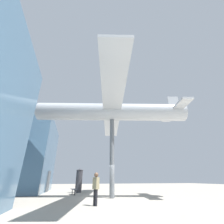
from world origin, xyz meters
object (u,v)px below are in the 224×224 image
(suspended_airplane, at_px, (110,112))
(visitor_person, at_px, (96,186))
(info_kiosk, at_px, (79,180))
(plaza_bench, at_px, (74,190))
(support_pylon_central, at_px, (112,155))

(suspended_airplane, height_order, visitor_person, suspended_airplane)
(suspended_airplane, xyz_separation_m, info_kiosk, (6.16, 2.24, -6.21))
(suspended_airplane, bearing_deg, plaza_bench, 48.29)
(visitor_person, relative_size, plaza_bench, 1.06)
(plaza_bench, distance_m, info_kiosk, 2.50)
(visitor_person, bearing_deg, suspended_airplane, -53.59)
(suspended_airplane, bearing_deg, support_pylon_central, -90.00)
(suspended_airplane, relative_size, plaza_bench, 10.37)
(suspended_airplane, height_order, info_kiosk, suspended_airplane)
(support_pylon_central, xyz_separation_m, info_kiosk, (6.20, 2.41, -2.03))
(visitor_person, distance_m, plaza_bench, 7.36)
(plaza_bench, bearing_deg, suspended_airplane, -144.37)
(support_pylon_central, relative_size, visitor_person, 3.77)
(suspended_airplane, distance_m, visitor_person, 7.48)
(plaza_bench, height_order, info_kiosk, info_kiosk)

